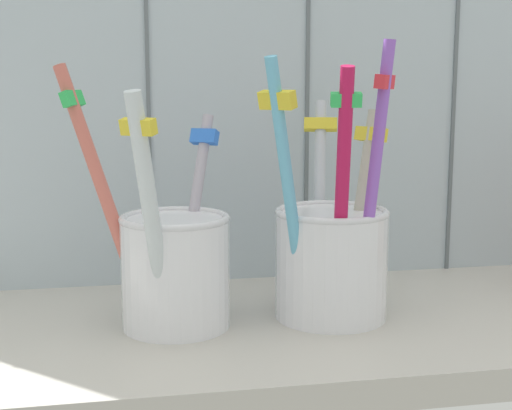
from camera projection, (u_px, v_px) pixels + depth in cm
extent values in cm
cube|color=#BCB7AD|center=(255.00, 335.00, 49.59)|extent=(64.00, 22.00, 2.00)
cube|color=#B2C1CC|center=(227.00, 27.00, 57.68)|extent=(64.00, 2.00, 45.00)
cube|color=slate|center=(146.00, 24.00, 55.43)|extent=(0.30, 0.20, 45.00)
cube|color=slate|center=(308.00, 27.00, 57.80)|extent=(0.30, 0.20, 45.00)
cube|color=slate|center=(457.00, 29.00, 60.17)|extent=(0.30, 0.20, 45.00)
cylinder|color=white|center=(176.00, 274.00, 47.48)|extent=(7.14, 7.14, 7.32)
torus|color=silver|center=(175.00, 220.00, 46.88)|extent=(7.29, 7.29, 0.50)
cylinder|color=#ABA4B3|center=(194.00, 214.00, 50.05)|extent=(3.81, 5.60, 13.66)
cube|color=blue|center=(204.00, 137.00, 51.02)|extent=(2.18, 1.93, 1.22)
cylinder|color=#CD6658|center=(105.00, 196.00, 47.09)|extent=(6.39, 4.07, 17.08)
cube|color=green|center=(72.00, 99.00, 46.72)|extent=(1.69, 2.06, 1.15)
cylinder|color=silver|center=(152.00, 219.00, 43.45)|extent=(3.33, 4.03, 15.42)
cube|color=yellow|center=(138.00, 127.00, 41.52)|extent=(2.25, 1.97, 1.05)
cylinder|color=white|center=(333.00, 266.00, 49.46)|extent=(7.68, 7.68, 7.39)
torus|color=silver|center=(334.00, 213.00, 48.85)|extent=(7.79, 7.79, 0.50)
cylinder|color=#9056C9|center=(373.00, 186.00, 46.09)|extent=(2.38, 2.18, 18.37)
cube|color=#E5333F|center=(385.00, 82.00, 44.71)|extent=(1.77, 1.89, 0.93)
cylinder|color=silver|center=(319.00, 199.00, 53.62)|extent=(2.52, 6.25, 14.58)
cube|color=yellow|center=(321.00, 125.00, 54.67)|extent=(2.70, 1.75, 1.13)
cylinder|color=#65B8DB|center=(289.00, 196.00, 45.84)|extent=(4.17, 3.91, 17.40)
cube|color=yellow|center=(277.00, 100.00, 43.75)|extent=(2.31, 2.40, 1.22)
cylinder|color=#B4B09D|center=(360.00, 211.00, 50.11)|extent=(3.61, 2.89, 13.99)
cube|color=yellow|center=(371.00, 134.00, 49.97)|extent=(2.06, 2.38, 1.08)
cylinder|color=#C01549|center=(342.00, 200.00, 45.74)|extent=(1.75, 4.63, 16.83)
cube|color=green|center=(346.00, 100.00, 43.36)|extent=(1.98, 1.20, 0.95)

